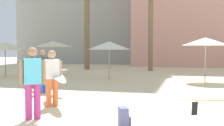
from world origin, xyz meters
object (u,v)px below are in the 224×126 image
Objects in this scene: cafe_umbrella_4 at (109,46)px; cafe_umbrella_5 at (5,46)px; backpack at (124,117)px; person_mid_right at (54,76)px; person_far_left at (44,70)px; cafe_umbrella_1 at (53,44)px; person_far_right at (33,80)px; person_mid_left at (34,80)px; cafe_umbrella_0 at (205,41)px.

cafe_umbrella_5 is at bearing -179.01° from cafe_umbrella_4.
person_mid_right is (-2.51, 1.77, 0.70)m from backpack.
person_mid_right is 0.85× the size of person_far_left.
person_far_right is (4.67, -10.52, -1.13)m from cafe_umbrella_1.
cafe_umbrella_1 reaches higher than person_far_left.
cafe_umbrella_1 reaches higher than backpack.
person_far_left is at bearing -9.17° from person_far_right.
person_mid_right is 2.50× the size of person_mid_left.
person_far_right is at bearing -115.32° from cafe_umbrella_0.
cafe_umbrella_4 is 7.98m from person_mid_right.
person_far_right is (-2.24, 0.09, 0.74)m from backpack.
backpack is (9.69, -9.56, -1.72)m from cafe_umbrella_5.
cafe_umbrella_4 is 6.72m from cafe_umbrella_5.
person_far_left is at bearing -53.44° from person_mid_left.
backpack is 3.15m from person_mid_right.
cafe_umbrella_1 is (-9.15, 1.04, -0.05)m from cafe_umbrella_0.
cafe_umbrella_0 reaches higher than backpack.
person_far_left is 1.90m from person_mid_left.
person_mid_left is (4.37, -4.12, -1.60)m from cafe_umbrella_5.
person_mid_left is 0.56× the size of person_far_right.
cafe_umbrella_1 is at bearing 164.68° from person_mid_right.
person_far_right is (1.85, -4.02, 0.04)m from person_far_left.
cafe_umbrella_0 is 5.72× the size of backpack.
cafe_umbrella_5 is (-6.72, -0.12, -0.02)m from cafe_umbrella_4.
person_far_left is (5.60, -5.44, -1.02)m from cafe_umbrella_5.
person_far_left is at bearing -66.52° from cafe_umbrella_1.
person_mid_right is (4.39, -8.83, -1.18)m from cafe_umbrella_1.
cafe_umbrella_5 is 1.10× the size of person_mid_right.
cafe_umbrella_1 is 0.88× the size of person_far_left.
cafe_umbrella_0 reaches higher than cafe_umbrella_5.
cafe_umbrella_0 is 10.01m from backpack.
cafe_umbrella_1 is 1.03× the size of person_mid_right.
cafe_umbrella_4 is 5.93× the size of backpack.
cafe_umbrella_0 is at bearing 106.81° from person_mid_right.
cafe_umbrella_0 is 5.22m from cafe_umbrella_4.
person_far_left is at bearing -44.18° from cafe_umbrella_5.
cafe_umbrella_1 is 5.68m from person_mid_left.
cafe_umbrella_0 is 10.55m from person_far_right.
backpack is at bearing -44.61° from cafe_umbrella_5.
backpack is 0.15× the size of person_far_left.
cafe_umbrella_4 is 5.76m from person_far_left.
backpack is 0.44× the size of person_mid_left.
person_far_right is (7.45, -9.47, -0.98)m from cafe_umbrella_5.
cafe_umbrella_0 is 2.49× the size of person_mid_left.
cafe_umbrella_4 reaches higher than person_far_right.
backpack is at bearing -17.97° from person_far_left.
cafe_umbrella_0 is 0.85× the size of person_far_left.
cafe_umbrella_1 is 2.98m from cafe_umbrella_5.
cafe_umbrella_0 is at bearing 22.17° from person_mid_left.
person_far_left is (2.82, -6.49, -1.17)m from cafe_umbrella_1.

